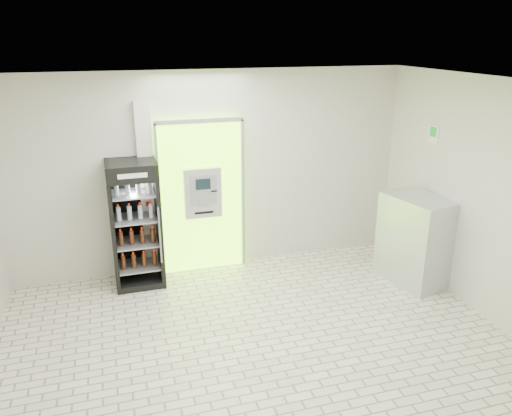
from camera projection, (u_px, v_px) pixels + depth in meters
name	position (u px, v px, depth m)	size (l,w,h in m)	color
ground	(262.00, 354.00, 5.72)	(6.00, 6.00, 0.00)	beige
room_shell	(263.00, 202.00, 5.11)	(6.00, 6.00, 6.00)	beige
atm_assembly	(202.00, 196.00, 7.46)	(1.30, 0.24, 2.33)	#92FF18
pillar	(148.00, 192.00, 7.24)	(0.22, 0.11, 2.60)	silver
beverage_cooler	(136.00, 226.00, 7.09)	(0.69, 0.66, 1.83)	black
steel_cabinet	(416.00, 240.00, 7.21)	(0.86, 1.09, 1.30)	#B8BAC0
exit_sign	(434.00, 134.00, 7.09)	(0.02, 0.22, 0.26)	white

